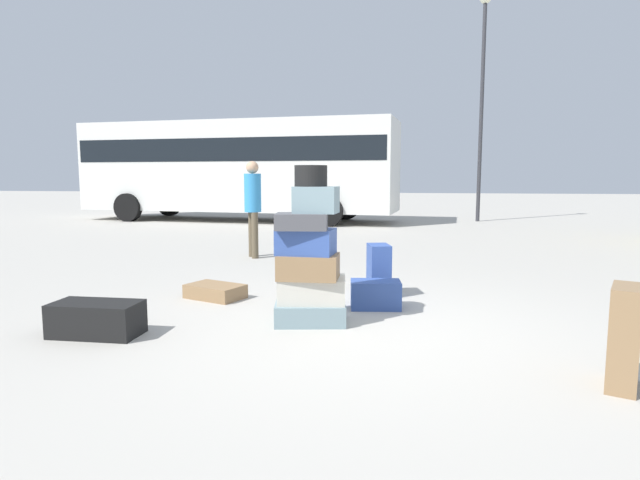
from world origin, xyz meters
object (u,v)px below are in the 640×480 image
(suitcase_tower, at_px, (310,263))
(suitcase_navy_behind_tower, at_px, (379,270))
(suitcase_black_foreground_near, at_px, (97,319))
(suitcase_navy_foreground_far, at_px, (376,294))
(person_bearded_onlooker, at_px, (253,200))
(parked_bus, at_px, (238,164))
(suitcase_brown_white_trunk, at_px, (625,337))
(suitcase_brown_right_side, at_px, (215,291))
(lamp_post, at_px, (483,77))

(suitcase_tower, height_order, suitcase_navy_behind_tower, suitcase_tower)
(suitcase_navy_behind_tower, distance_m, suitcase_black_foreground_near, 3.22)
(suitcase_tower, height_order, suitcase_navy_foreground_far, suitcase_tower)
(suitcase_tower, relative_size, suitcase_navy_foreground_far, 2.86)
(person_bearded_onlooker, distance_m, parked_bus, 8.04)
(suitcase_black_foreground_near, xyz_separation_m, person_bearded_onlooker, (0.13, 4.77, 0.87))
(suitcase_brown_white_trunk, bearing_deg, suitcase_navy_behind_tower, 147.84)
(suitcase_navy_behind_tower, xyz_separation_m, person_bearded_onlooker, (-2.37, 2.76, 0.71))
(suitcase_navy_behind_tower, bearing_deg, suitcase_brown_white_trunk, -68.93)
(suitcase_navy_behind_tower, height_order, suitcase_black_foreground_near, suitcase_navy_behind_tower)
(suitcase_navy_behind_tower, height_order, suitcase_navy_foreground_far, suitcase_navy_behind_tower)
(suitcase_navy_behind_tower, xyz_separation_m, suitcase_brown_right_side, (-1.94, -0.41, -0.24))
(suitcase_navy_behind_tower, relative_size, suitcase_black_foreground_near, 0.80)
(suitcase_brown_white_trunk, distance_m, parked_bus, 14.65)
(parked_bus, bearing_deg, suitcase_navy_behind_tower, -58.04)
(person_bearded_onlooker, bearing_deg, suitcase_black_foreground_near, -32.22)
(suitcase_brown_right_side, xyz_separation_m, person_bearded_onlooker, (-0.43, 3.17, 0.94))
(suitcase_brown_right_side, bearing_deg, parked_bus, 127.70)
(lamp_post, bearing_deg, suitcase_brown_right_side, -111.66)
(suitcase_navy_foreground_far, bearing_deg, lamp_post, 70.33)
(suitcase_brown_white_trunk, distance_m, suitcase_brown_right_side, 4.34)
(suitcase_brown_white_trunk, height_order, lamp_post, lamp_post)
(person_bearded_onlooker, relative_size, parked_bus, 0.17)
(suitcase_brown_white_trunk, xyz_separation_m, suitcase_black_foreground_near, (-4.31, 0.56, -0.20))
(person_bearded_onlooker, xyz_separation_m, lamp_post, (5.04, 8.45, 3.49))
(suitcase_tower, bearing_deg, suitcase_navy_foreground_far, 48.59)
(suitcase_brown_white_trunk, relative_size, suitcase_black_foreground_near, 0.90)
(suitcase_navy_behind_tower, relative_size, parked_bus, 0.06)
(suitcase_tower, bearing_deg, suitcase_brown_right_side, 145.80)
(suitcase_navy_behind_tower, bearing_deg, suitcase_brown_right_side, 177.84)
(suitcase_navy_behind_tower, height_order, parked_bus, parked_bus)
(suitcase_brown_white_trunk, bearing_deg, suitcase_navy_foreground_far, 155.30)
(suitcase_tower, distance_m, suitcase_brown_white_trunk, 2.76)
(suitcase_navy_foreground_far, bearing_deg, person_bearded_onlooker, 118.29)
(suitcase_tower, xyz_separation_m, suitcase_brown_white_trunk, (2.43, -1.27, -0.25))
(suitcase_brown_white_trunk, distance_m, person_bearded_onlooker, 6.80)
(suitcase_brown_right_side, relative_size, lamp_post, 0.09)
(suitcase_tower, bearing_deg, lamp_post, 75.22)
(person_bearded_onlooker, height_order, lamp_post, lamp_post)
(suitcase_navy_foreground_far, bearing_deg, parked_bus, 107.76)
(parked_bus, bearing_deg, person_bearded_onlooker, -64.69)
(suitcase_black_foreground_near, relative_size, lamp_post, 0.11)
(person_bearded_onlooker, distance_m, lamp_post, 10.44)
(suitcase_brown_right_side, height_order, suitcase_black_foreground_near, suitcase_black_foreground_near)
(suitcase_navy_behind_tower, height_order, suitcase_brown_right_side, suitcase_navy_behind_tower)
(suitcase_navy_foreground_far, bearing_deg, suitcase_brown_white_trunk, -54.33)
(suitcase_tower, xyz_separation_m, suitcase_black_foreground_near, (-1.87, -0.71, -0.46))
(suitcase_navy_behind_tower, distance_m, suitcase_navy_foreground_far, 0.62)
(suitcase_navy_behind_tower, xyz_separation_m, parked_bus, (-5.01, 10.31, 1.52))
(suitcase_tower, bearing_deg, suitcase_navy_behind_tower, 64.22)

